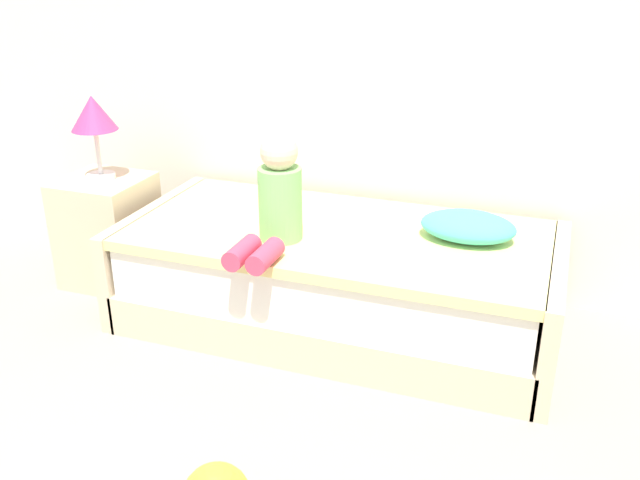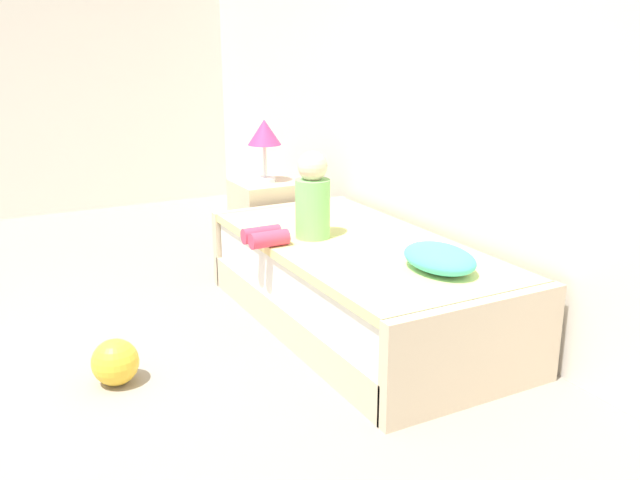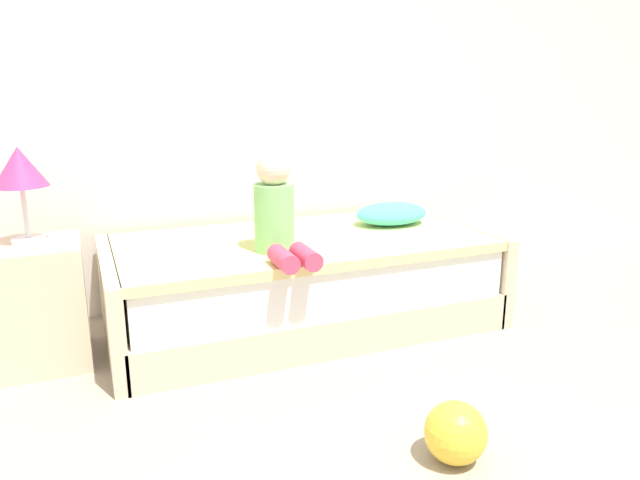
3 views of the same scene
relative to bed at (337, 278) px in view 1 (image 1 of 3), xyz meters
name	(u,v)px [view 1 (image 1 of 3)]	position (x,y,z in m)	size (l,w,h in m)	color
wall_rear	(372,12)	(-0.03, 0.60, 1.20)	(7.20, 0.10, 2.90)	silver
bed	(337,278)	(0.00, 0.00, 0.00)	(2.11, 1.00, 0.50)	beige
nightstand	(108,230)	(-1.35, 0.02, 0.05)	(0.44, 0.44, 0.60)	beige
table_lamp	(94,117)	(-1.35, 0.02, 0.69)	(0.24, 0.24, 0.45)	silver
child_figure	(276,200)	(-0.22, -0.23, 0.46)	(0.20, 0.51, 0.50)	#7FC672
pillow	(468,226)	(0.60, 0.10, 0.32)	(0.44, 0.30, 0.13)	#4CCCBC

